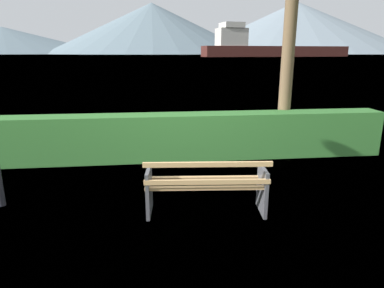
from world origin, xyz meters
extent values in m
plane|color=#567A38|center=(0.00, 0.00, 0.00)|extent=(1400.00, 1400.00, 0.00)
plane|color=#7A99A8|center=(0.00, 307.30, 0.00)|extent=(620.00, 620.00, 0.00)
cube|color=tan|center=(-0.02, -0.19, 0.45)|extent=(1.71, 0.21, 0.04)
cube|color=tan|center=(0.00, 0.00, 0.45)|extent=(1.71, 0.21, 0.04)
cube|color=tan|center=(0.02, 0.19, 0.45)|extent=(1.71, 0.21, 0.04)
cube|color=tan|center=(-0.02, -0.26, 0.57)|extent=(1.71, 0.19, 0.06)
cube|color=tan|center=(-0.03, -0.31, 0.84)|extent=(1.71, 0.19, 0.06)
cube|color=#4C4C51|center=(-0.81, 0.05, 0.34)|extent=(0.09, 0.51, 0.68)
cube|color=#4C4C51|center=(0.81, -0.09, 0.34)|extent=(0.09, 0.51, 0.68)
cube|color=#387A33|center=(0.00, 2.59, 0.49)|extent=(8.63, 0.60, 0.99)
cylinder|color=brown|center=(2.29, 2.97, 2.24)|extent=(0.28, 0.28, 4.48)
cube|color=#471E19|center=(68.37, 182.51, 2.83)|extent=(85.49, 23.23, 5.65)
cube|color=beige|center=(41.53, 178.78, 10.18)|extent=(16.55, 12.53, 9.05)
cube|color=beige|center=(41.53, 178.78, 16.11)|extent=(12.18, 13.06, 2.83)
cone|color=slate|center=(-242.59, 597.51, 21.34)|extent=(350.44, 350.44, 42.68)
cone|color=slate|center=(0.00, 551.74, 38.31)|extent=(327.16, 327.16, 76.61)
cone|color=gray|center=(242.88, 572.56, 42.27)|extent=(380.67, 380.67, 84.55)
camera|label=1|loc=(-0.71, -4.40, 2.25)|focal=31.21mm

